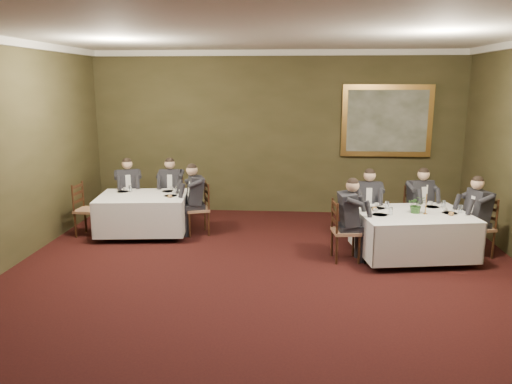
# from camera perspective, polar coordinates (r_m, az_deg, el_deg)

# --- Properties ---
(ground) EXTENTS (10.00, 10.00, 0.00)m
(ground) POSITION_cam_1_polar(r_m,az_deg,el_deg) (6.52, 0.61, -13.36)
(ground) COLOR black
(ground) RESTS_ON ground
(ceiling) EXTENTS (8.00, 10.00, 0.10)m
(ceiling) POSITION_cam_1_polar(r_m,az_deg,el_deg) (5.91, 0.69, 18.87)
(ceiling) COLOR silver
(ceiling) RESTS_ON back_wall
(back_wall) EXTENTS (8.00, 0.10, 3.50)m
(back_wall) POSITION_cam_1_polar(r_m,az_deg,el_deg) (10.92, 2.34, 6.72)
(back_wall) COLOR #36321B
(back_wall) RESTS_ON ground
(crown_molding) EXTENTS (8.00, 10.00, 0.12)m
(crown_molding) POSITION_cam_1_polar(r_m,az_deg,el_deg) (5.90, 0.69, 18.29)
(crown_molding) COLOR white
(crown_molding) RESTS_ON back_wall
(table_main) EXTENTS (1.98, 1.63, 0.67)m
(table_main) POSITION_cam_1_polar(r_m,az_deg,el_deg) (8.56, 17.43, -4.34)
(table_main) COLOR black
(table_main) RESTS_ON ground
(table_second) EXTENTS (1.76, 1.42, 0.67)m
(table_second) POSITION_cam_1_polar(r_m,az_deg,el_deg) (9.66, -12.77, -2.19)
(table_second) COLOR black
(table_second) RESTS_ON ground
(chair_main_backleft) EXTENTS (0.45, 0.43, 1.00)m
(chair_main_backleft) POSITION_cam_1_polar(r_m,az_deg,el_deg) (9.27, 12.50, -3.85)
(chair_main_backleft) COLOR #976C4D
(chair_main_backleft) RESTS_ON ground
(diner_main_backleft) EXTENTS (0.43, 0.49, 1.35)m
(diner_main_backleft) POSITION_cam_1_polar(r_m,az_deg,el_deg) (9.20, 12.58, -2.51)
(diner_main_backleft) COLOR black
(diner_main_backleft) RESTS_ON chair_main_backleft
(chair_main_backright) EXTENTS (0.55, 0.53, 1.00)m
(chair_main_backright) POSITION_cam_1_polar(r_m,az_deg,el_deg) (9.60, 17.93, -3.61)
(chair_main_backright) COLOR #976C4D
(chair_main_backright) RESTS_ON ground
(diner_main_backright) EXTENTS (0.52, 0.58, 1.35)m
(diner_main_backright) POSITION_cam_1_polar(r_m,az_deg,el_deg) (9.53, 18.05, -2.31)
(diner_main_backright) COLOR black
(diner_main_backright) RESTS_ON chair_main_backright
(chair_main_endleft) EXTENTS (0.47, 0.49, 1.00)m
(chair_main_endleft) POSITION_cam_1_polar(r_m,az_deg,el_deg) (8.25, 10.09, -5.78)
(chair_main_endleft) COLOR #976C4D
(chair_main_endleft) RESTS_ON ground
(diner_main_endleft) EXTENTS (0.53, 0.46, 1.35)m
(diner_main_endleft) POSITION_cam_1_polar(r_m,az_deg,el_deg) (8.19, 10.23, -4.26)
(diner_main_endleft) COLOR black
(diner_main_endleft) RESTS_ON chair_main_endleft
(chair_main_endright) EXTENTS (0.52, 0.54, 1.00)m
(chair_main_endright) POSITION_cam_1_polar(r_m,az_deg,el_deg) (9.10, 23.94, -4.96)
(chair_main_endright) COLOR #976C4D
(chair_main_endright) RESTS_ON ground
(diner_main_endright) EXTENTS (0.57, 0.52, 1.35)m
(diner_main_endright) POSITION_cam_1_polar(r_m,az_deg,el_deg) (9.03, 24.01, -3.58)
(diner_main_endright) COLOR black
(diner_main_endright) RESTS_ON chair_main_endright
(chair_sec_backleft) EXTENTS (0.56, 0.55, 1.00)m
(chair_sec_backleft) POSITION_cam_1_polar(r_m,az_deg,el_deg) (10.58, -14.25, -1.91)
(chair_sec_backleft) COLOR #976C4D
(chair_sec_backleft) RESTS_ON ground
(diner_sec_backleft) EXTENTS (0.54, 0.59, 1.35)m
(diner_sec_backleft) POSITION_cam_1_polar(r_m,az_deg,el_deg) (10.52, -14.32, -0.72)
(diner_sec_backleft) COLOR black
(diner_sec_backleft) RESTS_ON chair_sec_backleft
(chair_sec_backright) EXTENTS (0.45, 0.43, 1.00)m
(chair_sec_backright) POSITION_cam_1_polar(r_m,az_deg,el_deg) (10.43, -9.53, -1.90)
(chair_sec_backright) COLOR #976C4D
(chair_sec_backright) RESTS_ON ground
(diner_sec_backright) EXTENTS (0.43, 0.49, 1.35)m
(diner_sec_backright) POSITION_cam_1_polar(r_m,az_deg,el_deg) (10.36, -9.59, -0.70)
(diner_sec_backright) COLOR black
(diner_sec_backright) RESTS_ON chair_sec_backright
(chair_sec_endright) EXTENTS (0.55, 0.56, 1.00)m
(chair_sec_endright) POSITION_cam_1_polar(r_m,az_deg,el_deg) (9.56, -6.63, -3.13)
(chair_sec_endright) COLOR #976C4D
(chair_sec_endright) RESTS_ON ground
(diner_sec_endright) EXTENTS (0.59, 0.54, 1.35)m
(diner_sec_endright) POSITION_cam_1_polar(r_m,az_deg,el_deg) (9.50, -6.74, -1.80)
(diner_sec_endright) COLOR black
(diner_sec_endright) RESTS_ON chair_sec_endright
(chair_sec_endleft) EXTENTS (0.46, 0.47, 1.00)m
(chair_sec_endleft) POSITION_cam_1_polar(r_m,az_deg,el_deg) (9.95, -18.58, -3.10)
(chair_sec_endleft) COLOR #976C4D
(chair_sec_endleft) RESTS_ON ground
(centerpiece) EXTENTS (0.29, 0.25, 0.30)m
(centerpiece) POSITION_cam_1_polar(r_m,az_deg,el_deg) (8.46, 17.86, -1.30)
(centerpiece) COLOR #2D5926
(centerpiece) RESTS_ON table_main
(candlestick) EXTENTS (0.07, 0.07, 0.49)m
(candlestick) POSITION_cam_1_polar(r_m,az_deg,el_deg) (8.44, 18.86, -1.20)
(candlestick) COLOR #C78B3D
(candlestick) RESTS_ON table_main
(place_setting_table_main) EXTENTS (0.33, 0.31, 0.14)m
(place_setting_table_main) POSITION_cam_1_polar(r_m,az_deg,el_deg) (8.68, 14.04, -1.55)
(place_setting_table_main) COLOR white
(place_setting_table_main) RESTS_ON table_main
(place_setting_table_second) EXTENTS (0.33, 0.31, 0.14)m
(place_setting_table_second) POSITION_cam_1_polar(r_m,az_deg,el_deg) (10.00, -14.64, 0.26)
(place_setting_table_second) COLOR white
(place_setting_table_second) RESTS_ON table_second
(painting) EXTENTS (1.89, 0.09, 1.51)m
(painting) POSITION_cam_1_polar(r_m,az_deg,el_deg) (11.00, 14.72, 7.86)
(painting) COLOR #BE9145
(painting) RESTS_ON back_wall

